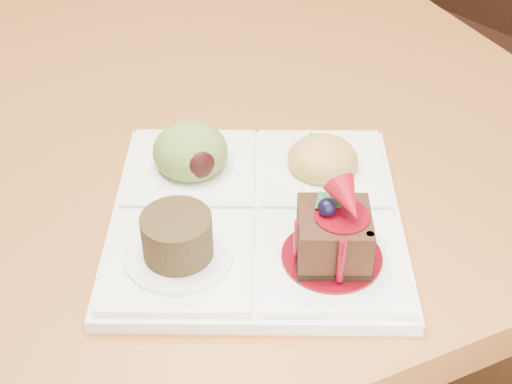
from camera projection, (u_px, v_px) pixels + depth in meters
name	position (u px, v px, depth m)	size (l,w,h in m)	color
ground	(79.00, 294.00, 1.56)	(6.00, 6.00, 0.00)	brown
sampler_plate	(254.00, 204.00, 0.60)	(0.32, 0.32, 0.10)	white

